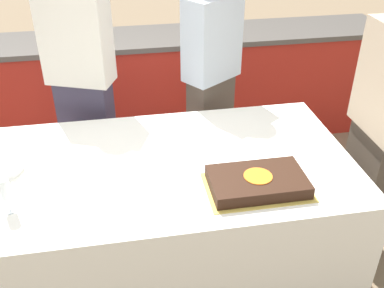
% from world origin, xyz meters
% --- Properties ---
extents(ground_plane, '(14.00, 14.00, 0.00)m').
position_xyz_m(ground_plane, '(0.00, 0.00, 0.00)').
color(ground_plane, '#7A664C').
extents(back_counter, '(4.40, 0.58, 0.92)m').
position_xyz_m(back_counter, '(0.00, 1.61, 0.46)').
color(back_counter, '#A82319').
rests_on(back_counter, ground_plane).
extents(dining_table, '(2.19, 1.07, 0.77)m').
position_xyz_m(dining_table, '(0.00, 0.00, 0.39)').
color(dining_table, white).
rests_on(dining_table, ground_plane).
extents(cake, '(0.49, 0.32, 0.07)m').
position_xyz_m(cake, '(0.53, -0.28, 0.81)').
color(cake, gold).
rests_on(cake, dining_table).
extents(wine_glass, '(0.06, 0.06, 0.17)m').
position_xyz_m(wine_glass, '(-0.60, -0.25, 0.89)').
color(wine_glass, white).
rests_on(wine_glass, dining_table).
extents(side_plate_near_cake, '(0.18, 0.18, 0.00)m').
position_xyz_m(side_plate_near_cake, '(0.45, -0.00, 0.78)').
color(side_plate_near_cake, white).
rests_on(side_plate_near_cake, dining_table).
extents(side_plate_right_edge, '(0.18, 0.18, 0.00)m').
position_xyz_m(side_plate_right_edge, '(0.65, 0.05, 0.78)').
color(side_plate_right_edge, white).
rests_on(side_plate_right_edge, dining_table).
extents(person_cutting_cake, '(0.41, 0.37, 1.64)m').
position_xyz_m(person_cutting_cake, '(0.53, 0.76, 0.87)').
color(person_cutting_cake, '#4C4238').
rests_on(person_cutting_cake, ground_plane).
extents(person_seated_right, '(0.21, 0.41, 1.64)m').
position_xyz_m(person_seated_right, '(1.32, 0.00, 0.85)').
color(person_seated_right, '#4C4238').
rests_on(person_seated_right, ground_plane).
extents(person_standing_back, '(0.44, 0.33, 1.68)m').
position_xyz_m(person_standing_back, '(-0.30, 0.76, 0.87)').
color(person_standing_back, '#383347').
rests_on(person_standing_back, ground_plane).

